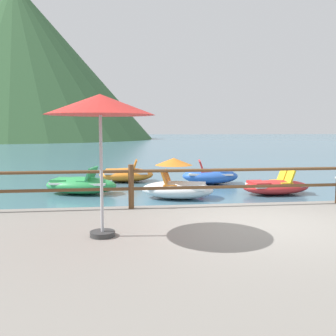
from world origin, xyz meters
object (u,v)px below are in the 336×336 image
Objects in this scene: pedal_boat_2 at (126,174)px; pedal_boat_4 at (210,176)px; pedal_boat_5 at (276,187)px; pedal_boat_1 at (177,185)px; pedal_boat_3 at (81,185)px; beach_umbrella at (100,107)px.

pedal_boat_4 is (3.23, -0.97, 0.02)m from pedal_boat_2.
pedal_boat_4 reaches higher than pedal_boat_5.
pedal_boat_5 is at bearing 6.18° from pedal_boat_1.
pedal_boat_2 is 0.95× the size of pedal_boat_5.
pedal_boat_4 is 1.00× the size of pedal_boat_5.
pedal_boat_3 is 1.10× the size of pedal_boat_4.
beach_umbrella is 6.77m from pedal_boat_3.
pedal_boat_3 is (-1.00, 6.34, -2.15)m from beach_umbrella.
beach_umbrella reaches higher than pedal_boat_3.
pedal_boat_1 is (1.99, 5.15, -2.04)m from beach_umbrella.
pedal_boat_4 is (4.73, 1.72, 0.01)m from pedal_boat_3.
pedal_boat_3 is 6.33m from pedal_boat_5.
pedal_boat_3 is at bearing 172.44° from pedal_boat_5.
beach_umbrella reaches higher than pedal_boat_1.
pedal_boat_1 is 1.10× the size of pedal_boat_2.
beach_umbrella is at bearing -81.04° from pedal_boat_3.
pedal_boat_3 is at bearing -159.99° from pedal_boat_4.
pedal_boat_1 reaches higher than pedal_boat_4.
pedal_boat_1 is 1.05× the size of pedal_boat_5.
pedal_boat_2 is 3.37m from pedal_boat_4.
pedal_boat_4 is (3.73, 8.07, -2.14)m from beach_umbrella.
pedal_boat_2 is at bearing 143.57° from pedal_boat_5.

